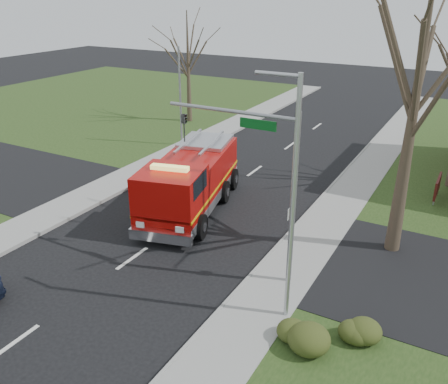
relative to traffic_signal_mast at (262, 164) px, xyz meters
The scene contains 11 objects.
ground 7.18m from the traffic_signal_mast, 163.94° to the right, with size 120.00×120.00×0.00m, color black.
sidewalk_right 4.97m from the traffic_signal_mast, 56.58° to the right, with size 2.40×80.00×0.15m, color gray.
sidewalk_left 12.41m from the traffic_signal_mast, behind, with size 2.40×80.00×0.15m, color gray.
health_center_sign 12.79m from the traffic_signal_mast, 64.32° to the left, with size 0.12×2.00×1.40m.
hedge_corner 6.14m from the traffic_signal_mast, 33.41° to the right, with size 2.80×2.00×0.90m, color #2D3C15.
bare_tree_near 6.78m from the traffic_signal_mast, 46.37° to the left, with size 6.00×6.00×12.00m.
bare_tree_left 23.97m from the traffic_signal_mast, 129.43° to the left, with size 4.50×4.50×9.00m.
traffic_signal_mast is the anchor object (origin of this frame).
streetlight_pole 2.78m from the traffic_signal_mast, 46.02° to the right, with size 1.48×0.16×8.40m.
utility_pole_far 17.38m from the traffic_signal_mast, 133.85° to the left, with size 0.14×0.14×7.00m, color gray.
fire_engine 7.46m from the traffic_signal_mast, 146.37° to the left, with size 4.85×8.82×3.37m.
Camera 1 is at (11.85, -13.29, 10.55)m, focal length 38.00 mm.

